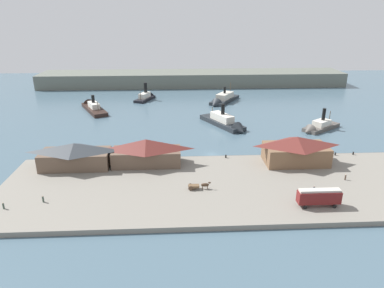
{
  "coord_description": "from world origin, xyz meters",
  "views": [
    {
      "loc": [
        -11.29,
        -98.4,
        41.5
      ],
      "look_at": [
        -5.92,
        4.44,
        2.0
      ],
      "focal_mm": 32.21,
      "sensor_mm": 36.0,
      "label": 1
    }
  ],
  "objects_px": {
    "ferry_shed_east_terminal": "(75,155)",
    "mooring_post_west": "(353,153)",
    "mooring_post_center_east": "(335,154)",
    "pedestrian_near_east_shed": "(345,177)",
    "mooring_post_east": "(226,156)",
    "ferry_moored_west": "(92,107)",
    "street_tram": "(319,196)",
    "horse_cart": "(198,186)",
    "ferry_shed_customs_shed": "(146,152)",
    "ferry_shed_central_terminal": "(296,150)",
    "pedestrian_by_tram": "(3,206)",
    "ferry_mid_harbor": "(318,127)",
    "ferry_approaching_east": "(146,97)",
    "pedestrian_walking_east": "(314,189)",
    "ferry_near_quay": "(226,123)",
    "ferry_moored_east": "(222,100)",
    "pedestrian_near_cart": "(43,199)"
  },
  "relations": [
    {
      "from": "mooring_post_west",
      "to": "ferry_near_quay",
      "type": "distance_m",
      "value": 46.95
    },
    {
      "from": "street_tram",
      "to": "pedestrian_near_east_shed",
      "type": "relative_size",
      "value": 6.07
    },
    {
      "from": "ferry_shed_central_terminal",
      "to": "ferry_near_quay",
      "type": "distance_m",
      "value": 40.18
    },
    {
      "from": "ferry_shed_central_terminal",
      "to": "pedestrian_by_tram",
      "type": "height_order",
      "value": "ferry_shed_central_terminal"
    },
    {
      "from": "ferry_shed_central_terminal",
      "to": "pedestrian_near_cart",
      "type": "xyz_separation_m",
      "value": [
        -64.27,
        -18.66,
        -3.24
      ]
    },
    {
      "from": "mooring_post_east",
      "to": "ferry_moored_west",
      "type": "bearing_deg",
      "value": 130.45
    },
    {
      "from": "ferry_shed_east_terminal",
      "to": "horse_cart",
      "type": "bearing_deg",
      "value": -23.86
    },
    {
      "from": "mooring_post_east",
      "to": "ferry_moored_west",
      "type": "relative_size",
      "value": 0.04
    },
    {
      "from": "ferry_moored_east",
      "to": "pedestrian_near_cart",
      "type": "bearing_deg",
      "value": -119.7
    },
    {
      "from": "street_tram",
      "to": "mooring_post_center_east",
      "type": "height_order",
      "value": "street_tram"
    },
    {
      "from": "pedestrian_walking_east",
      "to": "ferry_mid_harbor",
      "type": "bearing_deg",
      "value": 67.06
    },
    {
      "from": "ferry_shed_customs_shed",
      "to": "pedestrian_walking_east",
      "type": "relative_size",
      "value": 11.56
    },
    {
      "from": "horse_cart",
      "to": "pedestrian_walking_east",
      "type": "bearing_deg",
      "value": -6.34
    },
    {
      "from": "street_tram",
      "to": "mooring_post_east",
      "type": "distance_m",
      "value": 32.66
    },
    {
      "from": "street_tram",
      "to": "horse_cart",
      "type": "distance_m",
      "value": 27.63
    },
    {
      "from": "ferry_shed_customs_shed",
      "to": "pedestrian_near_cart",
      "type": "height_order",
      "value": "ferry_shed_customs_shed"
    },
    {
      "from": "mooring_post_east",
      "to": "ferry_moored_west",
      "type": "height_order",
      "value": "ferry_moored_west"
    },
    {
      "from": "ferry_shed_customs_shed",
      "to": "pedestrian_near_east_shed",
      "type": "distance_m",
      "value": 53.15
    },
    {
      "from": "mooring_post_center_east",
      "to": "ferry_moored_west",
      "type": "relative_size",
      "value": 0.04
    },
    {
      "from": "ferry_shed_east_terminal",
      "to": "street_tram",
      "type": "bearing_deg",
      "value": -21.99
    },
    {
      "from": "pedestrian_by_tram",
      "to": "mooring_post_east",
      "type": "distance_m",
      "value": 58.62
    },
    {
      "from": "pedestrian_walking_east",
      "to": "horse_cart",
      "type": "bearing_deg",
      "value": 173.66
    },
    {
      "from": "ferry_shed_central_terminal",
      "to": "mooring_post_east",
      "type": "height_order",
      "value": "ferry_shed_central_terminal"
    },
    {
      "from": "street_tram",
      "to": "pedestrian_near_east_shed",
      "type": "height_order",
      "value": "street_tram"
    },
    {
      "from": "ferry_shed_east_terminal",
      "to": "ferry_near_quay",
      "type": "distance_m",
      "value": 60.35
    },
    {
      "from": "pedestrian_near_east_shed",
      "to": "ferry_mid_harbor",
      "type": "height_order",
      "value": "ferry_mid_harbor"
    },
    {
      "from": "ferry_mid_harbor",
      "to": "ferry_moored_west",
      "type": "bearing_deg",
      "value": 159.27
    },
    {
      "from": "mooring_post_west",
      "to": "pedestrian_near_east_shed",
      "type": "bearing_deg",
      "value": -122.27
    },
    {
      "from": "mooring_post_center_east",
      "to": "mooring_post_west",
      "type": "bearing_deg",
      "value": 1.79
    },
    {
      "from": "pedestrian_by_tram",
      "to": "ferry_moored_west",
      "type": "bearing_deg",
      "value": 89.74
    },
    {
      "from": "horse_cart",
      "to": "ferry_near_quay",
      "type": "relative_size",
      "value": 0.23
    },
    {
      "from": "ferry_shed_east_terminal",
      "to": "ferry_approaching_east",
      "type": "height_order",
      "value": "ferry_approaching_east"
    },
    {
      "from": "pedestrian_near_east_shed",
      "to": "ferry_moored_west",
      "type": "height_order",
      "value": "ferry_moored_west"
    },
    {
      "from": "ferry_shed_customs_shed",
      "to": "ferry_approaching_east",
      "type": "distance_m",
      "value": 83.38
    },
    {
      "from": "mooring_post_east",
      "to": "ferry_moored_east",
      "type": "height_order",
      "value": "ferry_moored_east"
    },
    {
      "from": "ferry_shed_customs_shed",
      "to": "mooring_post_west",
      "type": "distance_m",
      "value": 62.05
    },
    {
      "from": "mooring_post_west",
      "to": "ferry_approaching_east",
      "type": "distance_m",
      "value": 104.39
    },
    {
      "from": "ferry_shed_customs_shed",
      "to": "ferry_mid_harbor",
      "type": "xyz_separation_m",
      "value": [
        61.66,
        30.43,
        -3.82
      ]
    },
    {
      "from": "pedestrian_near_east_shed",
      "to": "ferry_approaching_east",
      "type": "height_order",
      "value": "ferry_approaching_east"
    },
    {
      "from": "ferry_shed_customs_shed",
      "to": "pedestrian_by_tram",
      "type": "relative_size",
      "value": 12.58
    },
    {
      "from": "mooring_post_center_east",
      "to": "ferry_moored_east",
      "type": "bearing_deg",
      "value": 109.35
    },
    {
      "from": "pedestrian_near_east_shed",
      "to": "mooring_post_west",
      "type": "height_order",
      "value": "pedestrian_near_east_shed"
    },
    {
      "from": "ferry_approaching_east",
      "to": "pedestrian_near_east_shed",
      "type": "bearing_deg",
      "value": -58.87
    },
    {
      "from": "ferry_shed_east_terminal",
      "to": "mooring_post_center_east",
      "type": "bearing_deg",
      "value": 3.35
    },
    {
      "from": "pedestrian_near_east_shed",
      "to": "pedestrian_by_tram",
      "type": "xyz_separation_m",
      "value": [
        -81.31,
        -9.71,
        -0.01
      ]
    },
    {
      "from": "ferry_shed_east_terminal",
      "to": "mooring_post_west",
      "type": "height_order",
      "value": "ferry_shed_east_terminal"
    },
    {
      "from": "street_tram",
      "to": "ferry_moored_west",
      "type": "distance_m",
      "value": 112.93
    },
    {
      "from": "ferry_shed_central_terminal",
      "to": "pedestrian_near_cart",
      "type": "height_order",
      "value": "ferry_shed_central_terminal"
    },
    {
      "from": "horse_cart",
      "to": "mooring_post_west",
      "type": "bearing_deg",
      "value": 21.67
    },
    {
      "from": "street_tram",
      "to": "ferry_moored_east",
      "type": "xyz_separation_m",
      "value": [
        -8.05,
        98.72,
        -2.19
      ]
    }
  ]
}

